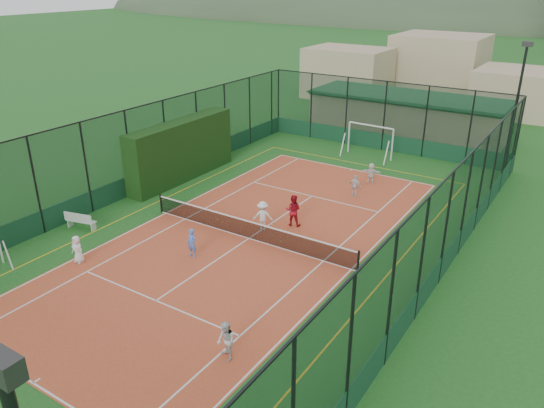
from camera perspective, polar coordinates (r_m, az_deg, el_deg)
The scene contains 17 objects.
ground at distance 26.02m, azimuth -2.51°, elevation -3.74°, with size 300.00×300.00×0.00m, color #215B1F.
court_slab at distance 26.01m, azimuth -2.51°, elevation -3.73°, with size 11.17×23.97×0.01m, color #A93825.
tennis_net at distance 25.78m, azimuth -2.53°, elevation -2.70°, with size 11.67×0.12×1.06m, color black, non-canonical shape.
perimeter_fence at distance 24.97m, azimuth -2.61°, elevation 1.36°, with size 18.12×34.12×5.00m, color black, non-canonical shape.
floodlight_ne at distance 36.57m, azimuth 24.70°, elevation 9.12°, with size 0.60×0.26×8.25m, color black, non-canonical shape.
clubhouse at distance 44.19m, azimuth 14.32°, elevation 9.29°, with size 15.20×7.20×3.15m, color tan, non-canonical shape.
hedge_left at distance 33.50m, azimuth -9.71°, elevation 5.71°, with size 1.27×8.43×3.69m, color black.
white_bench at distance 28.51m, azimuth -19.85°, elevation -1.65°, with size 1.63×0.45×0.92m, color white, non-canonical shape.
futsal_goal_far at distance 38.09m, azimuth 10.50°, elevation 6.68°, with size 3.46×1.00×2.23m, color white, non-canonical shape.
child_near_left at distance 25.19m, azimuth -20.20°, elevation -4.59°, with size 0.63×0.41×1.29m, color white.
child_near_mid at distance 24.38m, azimuth -8.61°, elevation -4.16°, with size 0.50×0.33×1.36m, color #547FEE.
child_near_right at distance 18.21m, azimuth -4.98°, elevation -14.49°, with size 0.70×0.54×1.43m, color silver.
child_far_left at distance 26.55m, azimuth -1.00°, elevation -1.27°, with size 0.99×0.57×1.53m, color white.
child_far_right at distance 30.98m, azimuth 8.94°, elevation 1.94°, with size 0.76×0.32×1.30m, color silver.
child_far_back at distance 33.26m, azimuth 10.62°, elevation 3.31°, with size 1.17×0.37×1.26m, color white.
coach at distance 27.01m, azimuth 2.28°, elevation -0.68°, with size 0.81×0.63×1.66m, color #AE1222.
tennis_balls at distance 27.02m, azimuth -2.32°, elevation -2.54°, with size 4.18×1.36×0.07m.
Camera 1 is at (13.47, -18.80, 11.92)m, focal length 35.00 mm.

